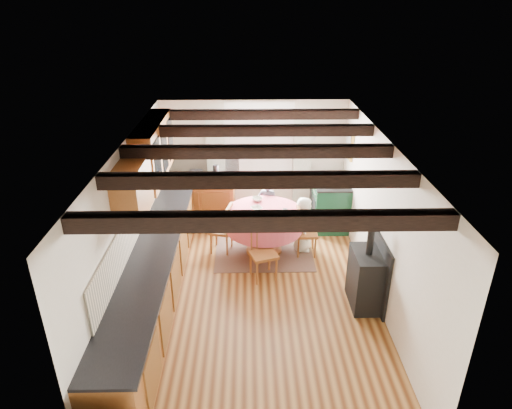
{
  "coord_description": "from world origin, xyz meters",
  "views": [
    {
      "loc": [
        -0.12,
        -5.64,
        4.21
      ],
      "look_at": [
        0.0,
        0.8,
        1.15
      ],
      "focal_mm": 31.31,
      "sensor_mm": 36.0,
      "label": 1
    }
  ],
  "objects_px": {
    "child_far": "(268,206)",
    "cup": "(285,212)",
    "chair_right": "(307,231)",
    "child_right": "(303,224)",
    "chair_left": "(221,228)",
    "aga_range": "(329,202)",
    "chair_near": "(263,252)",
    "dining_table": "(264,232)",
    "cast_iron_stove": "(367,265)"
  },
  "relations": [
    {
      "from": "child_far",
      "to": "cup",
      "type": "height_order",
      "value": "child_far"
    },
    {
      "from": "chair_near",
      "to": "chair_right",
      "type": "bearing_deg",
      "value": 24.42
    },
    {
      "from": "cast_iron_stove",
      "to": "cup",
      "type": "bearing_deg",
      "value": 127.71
    },
    {
      "from": "aga_range",
      "to": "cast_iron_stove",
      "type": "relative_size",
      "value": 0.77
    },
    {
      "from": "chair_left",
      "to": "aga_range",
      "type": "xyz_separation_m",
      "value": [
        2.08,
        0.98,
        0.03
      ]
    },
    {
      "from": "dining_table",
      "to": "child_right",
      "type": "relative_size",
      "value": 1.32
    },
    {
      "from": "aga_range",
      "to": "child_right",
      "type": "bearing_deg",
      "value": -122.68
    },
    {
      "from": "chair_near",
      "to": "chair_left",
      "type": "bearing_deg",
      "value": 111.07
    },
    {
      "from": "chair_right",
      "to": "child_right",
      "type": "bearing_deg",
      "value": 17.96
    },
    {
      "from": "child_far",
      "to": "dining_table",
      "type": "bearing_deg",
      "value": 101.64
    },
    {
      "from": "cast_iron_stove",
      "to": "child_far",
      "type": "height_order",
      "value": "cast_iron_stove"
    },
    {
      "from": "dining_table",
      "to": "aga_range",
      "type": "bearing_deg",
      "value": 38.55
    },
    {
      "from": "chair_near",
      "to": "cast_iron_stove",
      "type": "height_order",
      "value": "cast_iron_stove"
    },
    {
      "from": "chair_right",
      "to": "chair_near",
      "type": "bearing_deg",
      "value": 133.77
    },
    {
      "from": "cast_iron_stove",
      "to": "child_right",
      "type": "height_order",
      "value": "cast_iron_stove"
    },
    {
      "from": "dining_table",
      "to": "chair_right",
      "type": "relative_size",
      "value": 1.5
    },
    {
      "from": "child_far",
      "to": "cast_iron_stove",
      "type": "bearing_deg",
      "value": 139.02
    },
    {
      "from": "chair_right",
      "to": "chair_left",
      "type": "bearing_deg",
      "value": 85.51
    },
    {
      "from": "cup",
      "to": "aga_range",
      "type": "bearing_deg",
      "value": 50.05
    },
    {
      "from": "dining_table",
      "to": "cup",
      "type": "bearing_deg",
      "value": -16.39
    },
    {
      "from": "chair_left",
      "to": "child_far",
      "type": "height_order",
      "value": "child_far"
    },
    {
      "from": "dining_table",
      "to": "cast_iron_stove",
      "type": "xyz_separation_m",
      "value": [
        1.43,
        -1.5,
        0.27
      ]
    },
    {
      "from": "dining_table",
      "to": "cup",
      "type": "relative_size",
      "value": 13.91
    },
    {
      "from": "cast_iron_stove",
      "to": "child_far",
      "type": "xyz_separation_m",
      "value": [
        -1.34,
        2.27,
        -0.14
      ]
    },
    {
      "from": "chair_left",
      "to": "child_right",
      "type": "xyz_separation_m",
      "value": [
        1.46,
        0.01,
        0.06
      ]
    },
    {
      "from": "chair_near",
      "to": "child_far",
      "type": "xyz_separation_m",
      "value": [
        0.13,
        1.57,
        0.07
      ]
    },
    {
      "from": "aga_range",
      "to": "child_right",
      "type": "height_order",
      "value": "child_right"
    },
    {
      "from": "aga_range",
      "to": "child_right",
      "type": "xyz_separation_m",
      "value": [
        -0.62,
        -0.97,
        0.03
      ]
    },
    {
      "from": "cup",
      "to": "dining_table",
      "type": "bearing_deg",
      "value": 163.61
    },
    {
      "from": "chair_near",
      "to": "aga_range",
      "type": "relative_size",
      "value": 0.91
    },
    {
      "from": "chair_left",
      "to": "child_far",
      "type": "relative_size",
      "value": 0.83
    },
    {
      "from": "chair_near",
      "to": "cup",
      "type": "distance_m",
      "value": 0.88
    },
    {
      "from": "child_far",
      "to": "chair_right",
      "type": "bearing_deg",
      "value": 146.33
    },
    {
      "from": "chair_near",
      "to": "child_right",
      "type": "xyz_separation_m",
      "value": [
        0.73,
        0.87,
        0.03
      ]
    },
    {
      "from": "chair_near",
      "to": "aga_range",
      "type": "distance_m",
      "value": 2.29
    },
    {
      "from": "dining_table",
      "to": "child_far",
      "type": "relative_size",
      "value": 1.24
    },
    {
      "from": "chair_left",
      "to": "cup",
      "type": "bearing_deg",
      "value": 94.59
    },
    {
      "from": "dining_table",
      "to": "cup",
      "type": "height_order",
      "value": "cup"
    },
    {
      "from": "child_far",
      "to": "cup",
      "type": "relative_size",
      "value": 11.24
    },
    {
      "from": "chair_near",
      "to": "cast_iron_stove",
      "type": "bearing_deg",
      "value": -44.54
    },
    {
      "from": "chair_left",
      "to": "chair_right",
      "type": "distance_m",
      "value": 1.51
    },
    {
      "from": "chair_near",
      "to": "child_far",
      "type": "relative_size",
      "value": 0.87
    },
    {
      "from": "child_right",
      "to": "aga_range",
      "type": "bearing_deg",
      "value": -26.78
    },
    {
      "from": "child_right",
      "to": "dining_table",
      "type": "bearing_deg",
      "value": 102.53
    },
    {
      "from": "chair_right",
      "to": "cup",
      "type": "relative_size",
      "value": 9.29
    },
    {
      "from": "dining_table",
      "to": "aga_range",
      "type": "relative_size",
      "value": 1.29
    },
    {
      "from": "cup",
      "to": "chair_right",
      "type": "bearing_deg",
      "value": 6.52
    },
    {
      "from": "chair_near",
      "to": "cup",
      "type": "height_order",
      "value": "chair_near"
    },
    {
      "from": "chair_left",
      "to": "aga_range",
      "type": "height_order",
      "value": "aga_range"
    },
    {
      "from": "child_right",
      "to": "cup",
      "type": "relative_size",
      "value": 10.51
    }
  ]
}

